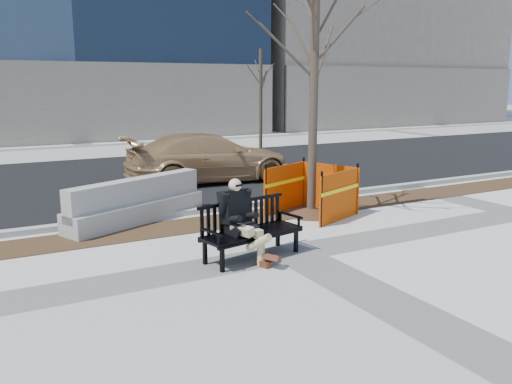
# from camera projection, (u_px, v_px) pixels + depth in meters

# --- Properties ---
(ground) EXTENTS (120.00, 120.00, 0.00)m
(ground) POSITION_uv_depth(u_px,v_px,m) (292.00, 253.00, 9.56)
(ground) COLOR beige
(ground) RESTS_ON ground
(mulch_strip) EXTENTS (40.00, 1.20, 0.02)m
(mulch_strip) POSITION_uv_depth(u_px,v_px,m) (230.00, 220.00, 11.80)
(mulch_strip) COLOR #47301C
(mulch_strip) RESTS_ON ground
(asphalt_street) EXTENTS (60.00, 10.40, 0.01)m
(asphalt_street) POSITION_uv_depth(u_px,v_px,m) (147.00, 177.00, 17.15)
(asphalt_street) COLOR black
(asphalt_street) RESTS_ON ground
(curb) EXTENTS (60.00, 0.25, 0.12)m
(curb) POSITION_uv_depth(u_px,v_px,m) (213.00, 209.00, 12.61)
(curb) COLOR #9E9B93
(curb) RESTS_ON ground
(bench) EXTENTS (1.98, 1.03, 1.00)m
(bench) POSITION_uv_depth(u_px,v_px,m) (252.00, 258.00, 9.29)
(bench) COLOR black
(bench) RESTS_ON ground
(seated_man) EXTENTS (0.79, 1.10, 1.40)m
(seated_man) POSITION_uv_depth(u_px,v_px,m) (239.00, 260.00, 9.17)
(seated_man) COLOR black
(seated_man) RESTS_ON ground
(tree_fence) EXTENTS (3.11, 3.11, 5.97)m
(tree_fence) POSITION_uv_depth(u_px,v_px,m) (311.00, 215.00, 12.27)
(tree_fence) COLOR #E44F00
(tree_fence) RESTS_ON ground
(sedan) EXTENTS (5.22, 2.36, 1.48)m
(sedan) POSITION_uv_depth(u_px,v_px,m) (210.00, 182.00, 16.43)
(sedan) COLOR #A87F52
(sedan) RESTS_ON ground
(jersey_barrier_left) EXTENTS (3.38, 1.99, 0.97)m
(jersey_barrier_left) POSITION_uv_depth(u_px,v_px,m) (137.00, 222.00, 11.67)
(jersey_barrier_left) COLOR #9A9790
(jersey_barrier_left) RESTS_ON ground
(far_tree_right) EXTENTS (2.07, 2.07, 4.86)m
(far_tree_right) POSITION_uv_depth(u_px,v_px,m) (261.00, 148.00, 24.93)
(far_tree_right) COLOR #413829
(far_tree_right) RESTS_ON ground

